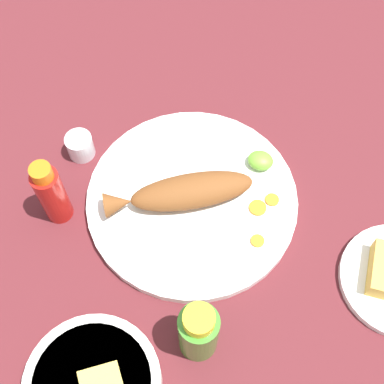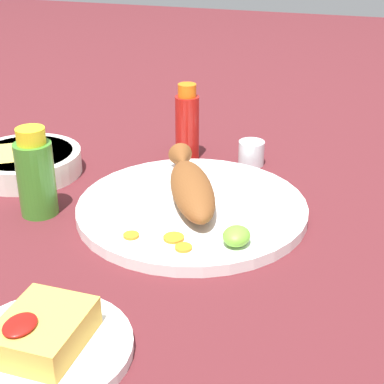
{
  "view_description": "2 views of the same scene",
  "coord_description": "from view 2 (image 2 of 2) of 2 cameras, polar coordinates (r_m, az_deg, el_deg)",
  "views": [
    {
      "loc": [
        0.11,
        -0.42,
        0.84
      ],
      "look_at": [
        0.0,
        0.0,
        0.04
      ],
      "focal_mm": 50.0,
      "sensor_mm": 36.0,
      "label": 1
    },
    {
      "loc": [
        0.79,
        0.26,
        0.45
      ],
      "look_at": [
        0.0,
        0.0,
        0.04
      ],
      "focal_mm": 55.0,
      "sensor_mm": 36.0,
      "label": 2
    }
  ],
  "objects": [
    {
      "name": "carrot_slice_near",
      "position": [
        0.85,
        -5.92,
        -4.21
      ],
      "size": [
        0.02,
        0.02,
        0.0
      ],
      "primitive_type": "cylinder",
      "color": "orange",
      "rests_on": "main_plate"
    },
    {
      "name": "main_plate",
      "position": [
        0.94,
        -0.0,
        -1.59
      ],
      "size": [
        0.37,
        0.37,
        0.02
      ],
      "primitive_type": "cylinder",
      "color": "white",
      "rests_on": "ground_plane"
    },
    {
      "name": "lime_wedge_main",
      "position": [
        0.82,
        4.34,
        -4.27
      ],
      "size": [
        0.05,
        0.04,
        0.03
      ],
      "primitive_type": "ellipsoid",
      "color": "#6BB233",
      "rests_on": "main_plate"
    },
    {
      "name": "side_plate_fries",
      "position": [
        0.69,
        -13.95,
        -14.53
      ],
      "size": [
        0.19,
        0.19,
        0.01
      ],
      "primitive_type": "cylinder",
      "color": "white",
      "rests_on": "ground_plane"
    },
    {
      "name": "hot_sauce_bottle_red",
      "position": [
        1.13,
        -0.47,
        6.58
      ],
      "size": [
        0.05,
        0.05,
        0.15
      ],
      "color": "#B21914",
      "rests_on": "ground_plane"
    },
    {
      "name": "carrot_slice_far",
      "position": [
        0.84,
        -1.78,
        -4.46
      ],
      "size": [
        0.03,
        0.03,
        0.0
      ],
      "primitive_type": "cylinder",
      "color": "orange",
      "rests_on": "main_plate"
    },
    {
      "name": "fries_pile",
      "position": [
        0.67,
        -14.26,
        -12.89
      ],
      "size": [
        0.11,
        0.09,
        0.04
      ],
      "color": "gold",
      "rests_on": "side_plate_fries"
    },
    {
      "name": "ground_plane",
      "position": [
        0.95,
        -0.0,
        -2.07
      ],
      "size": [
        4.0,
        4.0,
        0.0
      ],
      "primitive_type": "plane",
      "color": "#561E23"
    },
    {
      "name": "salt_cup",
      "position": [
        1.12,
        5.77,
        3.65
      ],
      "size": [
        0.05,
        0.05,
        0.05
      ],
      "color": "silver",
      "rests_on": "ground_plane"
    },
    {
      "name": "guacamole_bowl",
      "position": [
        1.12,
        -15.78,
        2.89
      ],
      "size": [
        0.2,
        0.2,
        0.06
      ],
      "color": "white",
      "rests_on": "ground_plane"
    },
    {
      "name": "hot_sauce_bottle_green",
      "position": [
        0.95,
        -14.92,
        1.63
      ],
      "size": [
        0.06,
        0.06,
        0.14
      ],
      "color": "#3D8428",
      "rests_on": "ground_plane"
    },
    {
      "name": "fork_far",
      "position": [
        1.0,
        4.04,
        0.74
      ],
      "size": [
        0.18,
        0.07,
        0.0
      ],
      "rotation": [
        0.0,
        0.0,
        9.73
      ],
      "color": "silver",
      "rests_on": "main_plate"
    },
    {
      "name": "fork_near",
      "position": [
        1.02,
        1.62,
        1.3
      ],
      "size": [
        0.19,
        0.03,
        0.0
      ],
      "rotation": [
        0.0,
        0.0,
        9.31
      ],
      "color": "silver",
      "rests_on": "main_plate"
    },
    {
      "name": "carrot_slice_mid",
      "position": [
        0.82,
        -0.83,
        -5.41
      ],
      "size": [
        0.02,
        0.02,
        0.0
      ],
      "primitive_type": "cylinder",
      "color": "orange",
      "rests_on": "main_plate"
    },
    {
      "name": "fried_fish",
      "position": [
        0.94,
        -0.13,
        0.6
      ],
      "size": [
        0.25,
        0.16,
        0.05
      ],
      "rotation": [
        0.0,
        0.0,
        0.46
      ],
      "color": "brown",
      "rests_on": "main_plate"
    }
  ]
}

